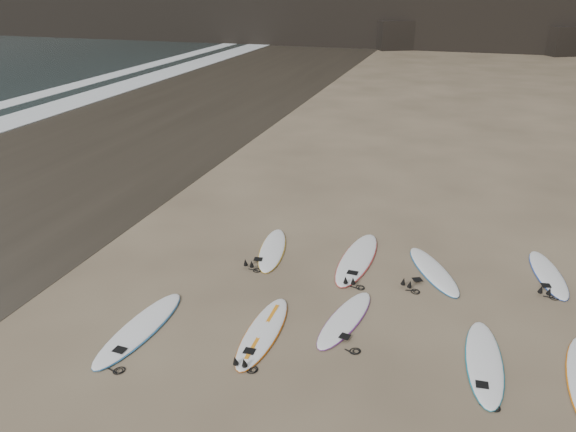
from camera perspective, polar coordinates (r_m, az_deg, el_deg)
name	(u,v)px	position (r m, az deg, el deg)	size (l,w,h in m)	color
ground	(381,339)	(10.55, 9.44, -12.18)	(240.00, 240.00, 0.00)	#897559
wet_sand	(96,140)	(24.00, -18.91, 7.32)	(12.00, 200.00, 0.01)	#383026
surfboard_0	(140,328)	(10.95, -14.81, -10.93)	(0.63, 2.63, 0.09)	white
surfboard_1	(263,331)	(10.53, -2.56, -11.62)	(0.57, 2.39, 0.09)	white
surfboard_2	(345,319)	(10.92, 5.83, -10.34)	(0.53, 2.21, 0.08)	white
surfboard_3	(484,361)	(10.37, 19.32, -13.74)	(0.59, 2.44, 0.09)	white
surfboard_5	(272,249)	(13.44, -1.60, -3.40)	(0.56, 2.33, 0.08)	white
surfboard_6	(357,258)	(13.10, 7.05, -4.28)	(0.67, 2.80, 0.10)	white
surfboard_7	(433,271)	(12.91, 14.55, -5.38)	(0.56, 2.32, 0.08)	white
surfboard_8	(548,274)	(13.63, 24.91, -5.34)	(0.54, 2.24, 0.08)	white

